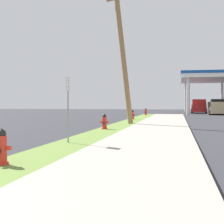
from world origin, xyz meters
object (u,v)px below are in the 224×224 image
at_px(fire_hydrant_second, 104,122).
at_px(street_sign_post, 68,96).
at_px(truck_black_on_apron, 218,107).
at_px(fire_hydrant_fourth, 146,112).
at_px(car_tan_by_near_pump, 217,109).
at_px(truck_red_at_forecourt, 199,107).
at_px(utility_pole_midground, 123,54).
at_px(fire_hydrant_third, 133,115).
at_px(fire_hydrant_nearest, 1,149).

xyz_separation_m(fire_hydrant_second, street_sign_post, (0.09, -5.99, 1.19)).
height_order(fire_hydrant_second, truck_black_on_apron, truck_black_on_apron).
xyz_separation_m(fire_hydrant_fourth, car_tan_by_near_pump, (8.20, 6.59, 0.28)).
height_order(fire_hydrant_second, fire_hydrant_fourth, same).
bearing_deg(street_sign_post, truck_red_at_forecourt, 80.88).
height_order(fire_hydrant_fourth, utility_pole_midground, utility_pole_midground).
bearing_deg(truck_red_at_forecourt, fire_hydrant_third, -105.57).
bearing_deg(fire_hydrant_second, fire_hydrant_nearest, -90.02).
relative_size(fire_hydrant_nearest, truck_black_on_apron, 0.14).
relative_size(fire_hydrant_third, truck_black_on_apron, 0.14).
height_order(street_sign_post, truck_red_at_forecourt, street_sign_post).
xyz_separation_m(fire_hydrant_nearest, street_sign_post, (0.10, 4.08, 1.19)).
bearing_deg(fire_hydrant_nearest, truck_red_at_forecourt, 81.58).
height_order(fire_hydrant_nearest, utility_pole_midground, utility_pole_midground).
distance_m(fire_hydrant_fourth, utility_pole_midground, 16.31).
bearing_deg(fire_hydrant_second, utility_pole_midground, 88.67).
bearing_deg(truck_black_on_apron, utility_pole_midground, -108.52).
relative_size(fire_hydrant_fourth, utility_pole_midground, 0.09).
relative_size(fire_hydrant_nearest, truck_red_at_forecourt, 0.13).
distance_m(fire_hydrant_nearest, truck_black_on_apron, 42.13).
relative_size(car_tan_by_near_pump, truck_red_at_forecourt, 0.83).
height_order(street_sign_post, car_tan_by_near_pump, street_sign_post).
relative_size(fire_hydrant_second, car_tan_by_near_pump, 0.16).
relative_size(fire_hydrant_second, street_sign_post, 0.35).
bearing_deg(truck_red_at_forecourt, car_tan_by_near_pump, -75.97).
height_order(fire_hydrant_third, fire_hydrant_fourth, same).
bearing_deg(car_tan_by_near_pump, fire_hydrant_nearest, -102.50).
xyz_separation_m(utility_pole_midground, truck_black_on_apron, (8.74, 26.09, -3.60)).
bearing_deg(car_tan_by_near_pump, fire_hydrant_third, -116.52).
relative_size(fire_hydrant_third, fire_hydrant_fourth, 1.00).
bearing_deg(fire_hydrant_fourth, street_sign_post, -90.04).
relative_size(fire_hydrant_third, truck_red_at_forecourt, 0.13).
distance_m(fire_hydrant_third, truck_red_at_forecourt, 24.51).
bearing_deg(fire_hydrant_third, fire_hydrant_nearest, -90.00).
distance_m(fire_hydrant_third, street_sign_post, 16.79).
relative_size(utility_pole_midground, truck_red_at_forecourt, 1.56).
xyz_separation_m(fire_hydrant_nearest, utility_pole_midground, (0.12, 15.10, 4.07)).
relative_size(fire_hydrant_nearest, car_tan_by_near_pump, 0.16).
xyz_separation_m(fire_hydrant_second, fire_hydrant_fourth, (0.11, 20.83, 0.00)).
height_order(fire_hydrant_nearest, street_sign_post, street_sign_post).
bearing_deg(street_sign_post, car_tan_by_near_pump, 76.18).
relative_size(utility_pole_midground, truck_black_on_apron, 1.58).
distance_m(fire_hydrant_second, street_sign_post, 6.11).
bearing_deg(street_sign_post, fire_hydrant_second, 90.89).
xyz_separation_m(truck_red_at_forecourt, truck_black_on_apron, (2.28, -3.25, 0.00)).
distance_m(fire_hydrant_third, truck_black_on_apron, 22.21).
bearing_deg(fire_hydrant_fourth, truck_red_at_forecourt, 64.49).
xyz_separation_m(street_sign_post, car_tan_by_near_pump, (8.22, 33.41, -0.91)).
bearing_deg(truck_black_on_apron, fire_hydrant_fourth, -130.36).
bearing_deg(fire_hydrant_nearest, car_tan_by_near_pump, 77.50).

